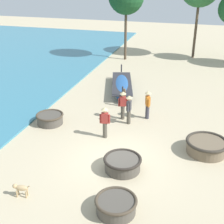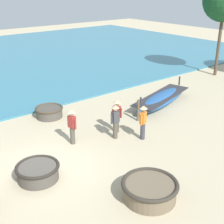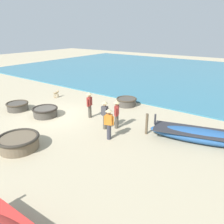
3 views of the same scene
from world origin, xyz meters
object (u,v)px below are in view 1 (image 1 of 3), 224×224
(fisherman_standing_left, at_px, (105,120))
(fisherman_by_coracle, at_px, (123,103))
(coracle_front_left, at_px, (207,146))
(fisherman_standing_right, at_px, (129,108))
(coracle_far_left, at_px, (50,118))
(dog, at_px, (20,188))
(coracle_far_right, at_px, (123,163))
(coracle_upturned, at_px, (116,205))
(long_boat_green_hull, at_px, (122,86))
(mooring_post_shoreline, at_px, (124,98))
(fisherman_crouching, at_px, (148,103))

(fisherman_standing_left, bearing_deg, fisherman_by_coracle, 82.10)
(coracle_front_left, bearing_deg, fisherman_standing_right, 155.28)
(coracle_far_left, xyz_separation_m, dog, (1.71, -5.86, 0.06))
(coracle_far_right, distance_m, coracle_upturned, 2.56)
(coracle_front_left, xyz_separation_m, dog, (-6.65, -5.15, 0.02))
(long_boat_green_hull, relative_size, fisherman_by_coracle, 3.29)
(coracle_far_right, distance_m, fisherman_by_coracle, 5.03)
(coracle_far_left, xyz_separation_m, fisherman_by_coracle, (3.71, 1.71, 0.64))
(coracle_front_left, bearing_deg, coracle_far_right, -144.57)
(coracle_far_right, bearing_deg, coracle_upturned, -80.61)
(coracle_far_right, height_order, coracle_upturned, coracle_far_right)
(coracle_front_left, height_order, fisherman_standing_right, fisherman_standing_right)
(fisherman_by_coracle, height_order, fisherman_standing_right, same)
(long_boat_green_hull, relative_size, fisherman_standing_left, 3.29)
(coracle_far_right, relative_size, coracle_front_left, 0.84)
(coracle_upturned, xyz_separation_m, fisherman_by_coracle, (-1.66, 7.36, 0.66))
(long_boat_green_hull, xyz_separation_m, dog, (-0.79, -12.03, 0.03))
(coracle_upturned, xyz_separation_m, dog, (-3.66, -0.20, 0.07))
(fisherman_standing_right, bearing_deg, coracle_far_left, -163.68)
(coracle_upturned, xyz_separation_m, mooring_post_shoreline, (-2.00, 9.10, 0.28))
(fisherman_by_coracle, height_order, dog, fisherman_by_coracle)
(coracle_far_right, xyz_separation_m, fisherman_crouching, (0.09, 5.29, 0.64))
(dog, relative_size, mooring_post_shoreline, 0.58)
(fisherman_by_coracle, bearing_deg, fisherman_standing_right, -45.97)
(dog, bearing_deg, fisherman_standing_right, 70.79)
(coracle_upturned, height_order, mooring_post_shoreline, mooring_post_shoreline)
(fisherman_standing_left, relative_size, fisherman_standing_right, 1.00)
(fisherman_standing_left, bearing_deg, dog, -107.78)
(mooring_post_shoreline, bearing_deg, fisherman_standing_left, -89.72)
(coracle_far_left, height_order, coracle_front_left, coracle_front_left)
(fisherman_by_coracle, distance_m, fisherman_standing_right, 0.67)
(coracle_front_left, distance_m, dog, 8.41)
(coracle_upturned, distance_m, mooring_post_shoreline, 9.32)
(coracle_far_left, height_order, mooring_post_shoreline, mooring_post_shoreline)
(coracle_upturned, bearing_deg, fisherman_standing_left, 111.53)
(dog, bearing_deg, fisherman_crouching, 67.43)
(coracle_far_left, bearing_deg, fisherman_standing_right, 16.32)
(coracle_front_left, relative_size, long_boat_green_hull, 0.36)
(fisherman_crouching, relative_size, fisherman_standing_right, 1.00)
(fisherman_by_coracle, bearing_deg, mooring_post_shoreline, 101.20)
(fisherman_crouching, distance_m, mooring_post_shoreline, 2.14)
(coracle_far_left, height_order, fisherman_standing_left, fisherman_standing_left)
(fisherman_crouching, xyz_separation_m, mooring_post_shoreline, (-1.68, 1.28, -0.37))
(coracle_far_left, relative_size, coracle_front_left, 0.78)
(coracle_front_left, distance_m, fisherman_standing_left, 5.01)
(fisherman_standing_left, height_order, dog, fisherman_standing_left)
(fisherman_by_coracle, relative_size, mooring_post_shoreline, 1.42)
(dog, bearing_deg, coracle_far_left, 106.29)
(coracle_far_left, relative_size, fisherman_crouching, 0.91)
(coracle_upturned, relative_size, fisherman_crouching, 0.90)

